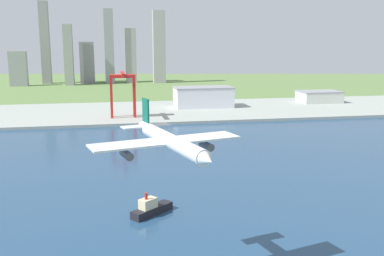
% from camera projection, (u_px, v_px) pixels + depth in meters
% --- Properties ---
extents(ground_plane, '(2400.00, 2400.00, 0.00)m').
position_uv_depth(ground_plane, '(190.00, 162.00, 261.74)').
color(ground_plane, '#5E7C43').
extents(water_bay, '(840.00, 360.00, 0.15)m').
position_uv_depth(water_bay, '(214.00, 195.00, 203.87)').
color(water_bay, navy).
rests_on(water_bay, ground).
extents(industrial_pier, '(840.00, 140.00, 2.50)m').
position_uv_depth(industrial_pier, '(156.00, 111.00, 444.69)').
color(industrial_pier, '#9AA39A').
rests_on(industrial_pier, ground).
extents(airplane_landing, '(42.60, 45.92, 13.14)m').
position_uv_depth(airplane_landing, '(169.00, 141.00, 117.80)').
color(airplane_landing, silver).
extents(tugboat_small, '(18.44, 16.12, 9.86)m').
position_uv_depth(tugboat_small, '(151.00, 208.00, 180.24)').
color(tugboat_small, black).
rests_on(tugboat_small, water_bay).
extents(port_crane_red, '(22.94, 38.74, 41.56)m').
position_uv_depth(port_crane_red, '(123.00, 85.00, 395.61)').
color(port_crane_red, red).
rests_on(port_crane_red, industrial_pier).
extents(warehouse_main, '(60.99, 31.89, 21.37)m').
position_uv_depth(warehouse_main, '(203.00, 97.00, 464.45)').
color(warehouse_main, silver).
rests_on(warehouse_main, industrial_pier).
extents(warehouse_annex, '(46.08, 31.29, 12.97)m').
position_uv_depth(warehouse_annex, '(319.00, 97.00, 502.31)').
color(warehouse_annex, silver).
rests_on(warehouse_annex, industrial_pier).
extents(distant_skyline, '(255.48, 55.08, 138.40)m').
position_uv_depth(distant_skyline, '(98.00, 53.00, 755.41)').
color(distant_skyline, gray).
rests_on(distant_skyline, ground).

